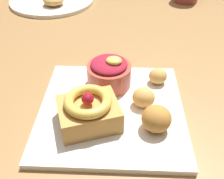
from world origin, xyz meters
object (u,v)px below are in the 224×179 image
at_px(fritter_front, 144,97).
at_px(fritter_middle, 156,119).
at_px(front_plate, 112,110).
at_px(cake_slice, 89,111).
at_px(back_pastry, 53,0).
at_px(back_plate, 52,0).
at_px(berry_ramekin, 111,73).
at_px(fritter_back, 158,76).

height_order(fritter_front, fritter_middle, fritter_middle).
bearing_deg(front_plate, cake_slice, -132.56).
relative_size(cake_slice, fritter_front, 2.91).
bearing_deg(front_plate, back_pastry, 113.50).
bearing_deg(back_plate, berry_ramekin, -64.55).
bearing_deg(berry_ramekin, fritter_front, -43.65).
height_order(front_plate, back_pastry, back_pastry).
bearing_deg(fritter_middle, fritter_front, 107.04).
xyz_separation_m(fritter_back, back_pastry, (-0.31, 0.42, -0.00)).
distance_m(back_plate, back_pastry, 0.07).
bearing_deg(fritter_middle, fritter_back, 83.38).
bearing_deg(berry_ramekin, back_pastry, 116.37).
bearing_deg(fritter_middle, back_plate, 117.36).
distance_m(front_plate, fritter_middle, 0.10).
bearing_deg(cake_slice, back_plate, 108.37).
xyz_separation_m(cake_slice, back_pastry, (-0.18, 0.54, -0.01)).
bearing_deg(fritter_front, berry_ramekin, 136.35).
bearing_deg(fritter_back, fritter_middle, -96.62).
bearing_deg(berry_ramekin, back_plate, 115.45).
height_order(berry_ramekin, fritter_back, berry_ramekin).
distance_m(front_plate, cake_slice, 0.07).
xyz_separation_m(fritter_back, back_plate, (-0.33, 0.48, -0.02)).
relative_size(front_plate, back_plate, 0.91).
xyz_separation_m(cake_slice, fritter_front, (0.10, 0.05, -0.01)).
xyz_separation_m(front_plate, back_plate, (-0.24, 0.56, 0.00)).
height_order(fritter_front, fritter_back, fritter_front).
bearing_deg(back_plate, back_pastry, -71.56).
height_order(fritter_middle, fritter_back, fritter_middle).
bearing_deg(back_pastry, cake_slice, -71.64).
xyz_separation_m(fritter_front, fritter_middle, (0.02, -0.06, 0.00)).
height_order(berry_ramekin, fritter_middle, berry_ramekin).
relative_size(front_plate, fritter_back, 7.20).
bearing_deg(cake_slice, fritter_front, 27.42).
distance_m(fritter_middle, fritter_back, 0.13).
relative_size(fritter_middle, back_plate, 0.17).
height_order(back_plate, back_pastry, back_pastry).
bearing_deg(back_pastry, front_plate, -66.50).
distance_m(berry_ramekin, fritter_middle, 0.15).
bearing_deg(fritter_middle, front_plate, 147.37).
xyz_separation_m(front_plate, fritter_back, (0.09, 0.08, 0.02)).
bearing_deg(berry_ramekin, fritter_middle, -55.61).
distance_m(berry_ramekin, back_plate, 0.54).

